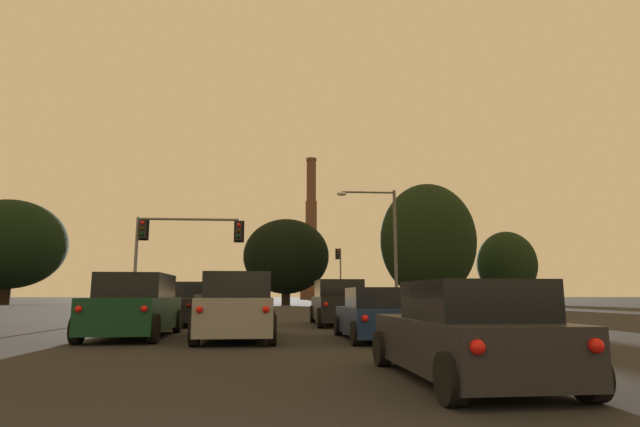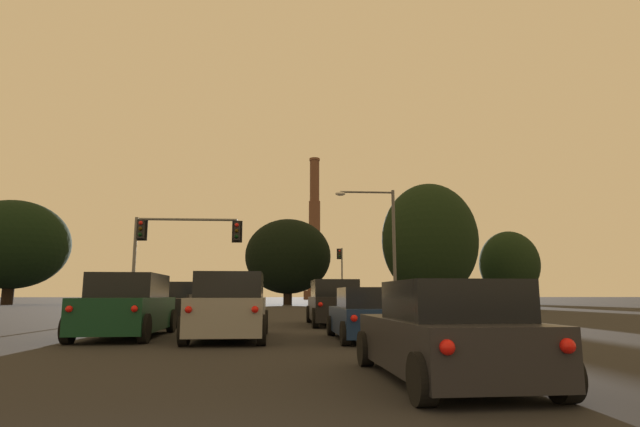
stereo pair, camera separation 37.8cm
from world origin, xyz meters
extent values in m
cube|color=#232328|center=(3.55, 5.34, 0.53)|extent=(1.87, 4.06, 0.72)
cube|color=black|center=(3.56, 4.94, 1.16)|extent=(1.63, 1.96, 0.55)
cylinder|color=black|center=(2.65, 6.93, 0.30)|extent=(0.24, 0.61, 0.60)
cylinder|color=black|center=(4.33, 7.00, 0.30)|extent=(0.24, 0.61, 0.60)
cylinder|color=black|center=(2.77, 3.69, 0.30)|extent=(0.24, 0.61, 0.60)
cylinder|color=black|center=(4.45, 3.75, 0.30)|extent=(0.24, 0.61, 0.60)
sphere|color=red|center=(2.94, 3.30, 0.68)|extent=(0.17, 0.17, 0.17)
sphere|color=red|center=(4.30, 3.35, 0.68)|extent=(0.17, 0.17, 0.17)
cube|color=black|center=(-3.38, 19.71, 0.66)|extent=(2.07, 5.42, 0.88)
cube|color=black|center=(-3.40, 21.46, 1.46)|extent=(1.86, 1.82, 0.72)
cube|color=black|center=(-4.30, 18.31, 1.18)|extent=(0.13, 2.43, 0.16)
cube|color=black|center=(-2.43, 18.33, 1.18)|extent=(0.13, 2.43, 0.16)
cylinder|color=black|center=(-4.39, 21.89, 0.40)|extent=(0.23, 0.80, 0.80)
cylinder|color=black|center=(-2.43, 21.92, 0.40)|extent=(0.23, 0.80, 0.80)
cylinder|color=black|center=(-4.33, 17.49, 0.40)|extent=(0.23, 0.80, 0.80)
cylinder|color=black|center=(-2.38, 17.52, 0.40)|extent=(0.23, 0.80, 0.80)
sphere|color=#500705|center=(-4.17, 16.98, 0.85)|extent=(0.17, 0.17, 0.17)
sphere|color=#500705|center=(-2.53, 17.00, 0.85)|extent=(0.17, 0.17, 0.17)
cube|color=navy|center=(3.52, 12.09, 0.53)|extent=(1.79, 4.03, 0.72)
cube|color=black|center=(3.53, 11.69, 1.16)|extent=(1.60, 1.93, 0.55)
cylinder|color=black|center=(2.65, 13.70, 0.30)|extent=(0.23, 0.60, 0.60)
cylinder|color=black|center=(4.33, 13.73, 0.30)|extent=(0.23, 0.60, 0.60)
cylinder|color=black|center=(2.71, 10.45, 0.30)|extent=(0.23, 0.60, 0.60)
cylinder|color=black|center=(4.39, 10.48, 0.30)|extent=(0.23, 0.60, 0.60)
sphere|color=red|center=(2.88, 10.06, 0.68)|extent=(0.17, 0.17, 0.17)
sphere|color=red|center=(4.24, 10.08, 0.68)|extent=(0.17, 0.17, 0.17)
cube|color=black|center=(3.28, 19.01, 0.68)|extent=(1.98, 4.82, 0.95)
cube|color=black|center=(3.28, 19.13, 1.51)|extent=(1.81, 2.82, 0.70)
cylinder|color=black|center=(2.32, 20.93, 0.38)|extent=(0.23, 0.76, 0.76)
cylinder|color=black|center=(4.20, 20.95, 0.38)|extent=(0.23, 0.76, 0.76)
cylinder|color=black|center=(2.36, 17.08, 0.38)|extent=(0.23, 0.76, 0.76)
cylinder|color=black|center=(4.24, 17.10, 0.38)|extent=(0.23, 0.76, 0.76)
sphere|color=red|center=(2.53, 16.58, 0.89)|extent=(0.17, 0.17, 0.17)
sphere|color=red|center=(4.09, 16.60, 0.89)|extent=(0.17, 0.17, 0.17)
cube|color=gray|center=(-0.33, 12.55, 0.68)|extent=(2.03, 4.84, 0.95)
cube|color=black|center=(-0.33, 12.67, 1.51)|extent=(1.84, 2.84, 0.70)
cylinder|color=black|center=(-1.32, 14.45, 0.38)|extent=(0.24, 0.76, 0.76)
cylinder|color=black|center=(0.56, 14.49, 0.38)|extent=(0.24, 0.76, 0.76)
cylinder|color=black|center=(-1.23, 10.60, 0.38)|extent=(0.24, 0.76, 0.76)
cylinder|color=black|center=(0.65, 10.65, 0.38)|extent=(0.24, 0.76, 0.76)
sphere|color=red|center=(-1.06, 10.11, 0.89)|extent=(0.17, 0.17, 0.17)
sphere|color=red|center=(0.50, 10.15, 0.89)|extent=(0.17, 0.17, 0.17)
cube|color=#0F3823|center=(-3.42, 13.30, 0.68)|extent=(2.12, 4.88, 0.95)
cube|color=black|center=(-3.43, 13.42, 1.51)|extent=(1.90, 2.87, 0.70)
cylinder|color=black|center=(-4.44, 15.19, 0.38)|extent=(0.25, 0.77, 0.76)
cylinder|color=black|center=(-2.56, 15.27, 0.38)|extent=(0.25, 0.77, 0.76)
cylinder|color=black|center=(-4.28, 11.34, 0.38)|extent=(0.25, 0.77, 0.76)
cylinder|color=black|center=(-2.40, 11.42, 0.38)|extent=(0.25, 0.77, 0.76)
sphere|color=red|center=(-4.10, 10.85, 0.89)|extent=(0.17, 0.17, 0.17)
sphere|color=red|center=(-2.54, 10.92, 0.89)|extent=(0.17, 0.17, 0.17)
cylinder|color=slate|center=(7.81, 55.78, 3.33)|extent=(0.18, 0.18, 6.66)
cylinder|color=black|center=(7.81, 55.78, 0.05)|extent=(0.40, 0.40, 0.10)
cube|color=black|center=(7.52, 55.78, 5.99)|extent=(0.34, 0.34, 1.04)
cube|color=black|center=(7.52, 55.96, 5.99)|extent=(0.58, 0.03, 1.25)
sphere|color=red|center=(7.52, 55.59, 6.31)|extent=(0.22, 0.22, 0.22)
sphere|color=#352604|center=(7.52, 55.59, 5.99)|extent=(0.22, 0.22, 0.22)
sphere|color=black|center=(7.52, 55.59, 5.67)|extent=(0.22, 0.22, 0.22)
cylinder|color=slate|center=(-7.08, 26.04, 2.76)|extent=(0.18, 0.18, 5.52)
cylinder|color=black|center=(-7.08, 26.04, 0.05)|extent=(0.40, 0.40, 0.10)
cube|color=black|center=(-6.79, 26.04, 4.85)|extent=(0.34, 0.34, 1.04)
cube|color=black|center=(-6.79, 26.22, 4.85)|extent=(0.58, 0.03, 1.25)
sphere|color=red|center=(-6.79, 25.85, 5.17)|extent=(0.22, 0.22, 0.22)
sphere|color=#352604|center=(-6.79, 25.85, 4.85)|extent=(0.22, 0.22, 0.22)
sphere|color=black|center=(-6.79, 25.85, 4.53)|extent=(0.22, 0.22, 0.22)
cylinder|color=slate|center=(-4.30, 26.04, 5.42)|extent=(5.56, 0.14, 0.14)
sphere|color=slate|center=(-7.08, 26.04, 5.42)|extent=(0.18, 0.18, 0.18)
cube|color=black|center=(-1.52, 26.04, 4.78)|extent=(0.34, 0.34, 1.04)
cube|color=black|center=(-1.52, 26.22, 4.78)|extent=(0.58, 0.03, 1.25)
sphere|color=red|center=(-1.52, 25.85, 5.10)|extent=(0.22, 0.22, 0.22)
sphere|color=#352604|center=(-1.52, 25.85, 4.78)|extent=(0.22, 0.22, 0.22)
sphere|color=black|center=(-1.52, 25.85, 4.46)|extent=(0.22, 0.22, 0.22)
cylinder|color=#56565B|center=(8.02, 28.69, 3.92)|extent=(0.20, 0.20, 7.83)
cylinder|color=#56565B|center=(6.33, 28.69, 7.68)|extent=(3.37, 0.12, 0.12)
sphere|color=#56565B|center=(8.02, 28.69, 7.68)|extent=(0.20, 0.20, 0.20)
ellipsoid|color=silver|center=(4.65, 28.69, 7.56)|extent=(0.64, 0.36, 0.26)
cylinder|color=#523427|center=(9.70, 142.88, 1.25)|extent=(6.24, 6.24, 2.51)
cylinder|color=brown|center=(9.70, 142.88, 9.05)|extent=(3.90, 3.90, 13.09)
cylinder|color=brown|center=(9.70, 142.88, 22.14)|extent=(3.36, 3.36, 13.09)
cylinder|color=brown|center=(9.70, 142.88, 35.23)|extent=(2.81, 2.81, 13.09)
cylinder|color=brown|center=(9.70, 142.88, 41.42)|extent=(3.15, 3.15, 0.70)
cylinder|color=black|center=(32.06, 64.83, 1.02)|extent=(0.82, 0.82, 2.03)
ellipsoid|color=black|center=(32.06, 64.83, 5.44)|extent=(8.15, 7.34, 9.07)
cylinder|color=black|center=(18.98, 58.06, 1.29)|extent=(1.18, 1.18, 2.58)
ellipsoid|color=black|center=(18.98, 58.06, 7.89)|extent=(11.80, 10.62, 14.17)
cylinder|color=black|center=(-33.78, 64.38, 1.71)|extent=(1.39, 1.39, 3.42)
ellipsoid|color=black|center=(-33.78, 64.38, 7.69)|extent=(13.90, 12.51, 11.40)
cylinder|color=black|center=(1.59, 63.91, 1.30)|extent=(1.13, 1.13, 2.61)
ellipsoid|color=black|center=(1.59, 63.91, 6.30)|extent=(11.27, 10.14, 9.84)
camera|label=1|loc=(0.84, -2.03, 1.23)|focal=28.00mm
camera|label=2|loc=(1.21, -2.06, 1.23)|focal=28.00mm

